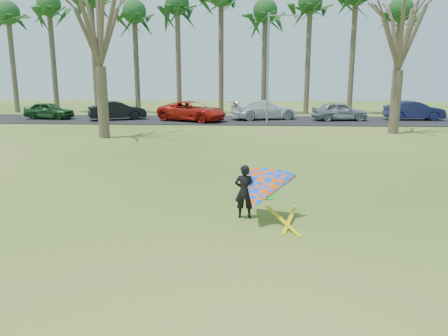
# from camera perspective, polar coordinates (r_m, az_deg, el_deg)

# --- Properties ---
(ground) EXTENTS (100.00, 100.00, 0.00)m
(ground) POSITION_cam_1_polar(r_m,az_deg,el_deg) (11.35, -0.61, -7.62)
(ground) COLOR #215A13
(ground) RESTS_ON ground
(parking_strip) EXTENTS (46.00, 7.00, 0.06)m
(parking_strip) POSITION_cam_1_polar(r_m,az_deg,el_deg) (35.85, 2.20, 6.26)
(parking_strip) COLOR black
(parking_strip) RESTS_ON ground
(palm_0) EXTENTS (4.84, 4.84, 10.84)m
(palm_0) POSITION_cam_1_polar(r_m,az_deg,el_deg) (47.74, -26.39, 17.56)
(palm_0) COLOR #493D2C
(palm_0) RESTS_ON ground
(palm_1) EXTENTS (4.84, 4.84, 11.54)m
(palm_1) POSITION_cam_1_polar(r_m,az_deg,el_deg) (46.05, -21.90, 19.03)
(palm_1) COLOR #4C3D2E
(palm_1) RESTS_ON ground
(palm_3) EXTENTS (4.84, 4.84, 10.84)m
(palm_3) POSITION_cam_1_polar(r_m,az_deg,el_deg) (43.32, -11.64, 19.20)
(palm_3) COLOR #49382C
(palm_3) RESTS_ON ground
(palm_4) EXTENTS (4.84, 4.84, 11.54)m
(palm_4) POSITION_cam_1_polar(r_m,az_deg,el_deg) (42.60, -6.13, 20.42)
(palm_4) COLOR brown
(palm_4) RESTS_ON ground
(palm_6) EXTENTS (4.84, 4.84, 10.84)m
(palm_6) POSITION_cam_1_polar(r_m,az_deg,el_deg) (41.99, 5.40, 19.62)
(palm_6) COLOR #483C2B
(palm_6) RESTS_ON ground
(palm_7) EXTENTS (4.84, 4.84, 11.54)m
(palm_7) POSITION_cam_1_polar(r_m,az_deg,el_deg) (42.38, 11.19, 20.30)
(palm_7) COLOR brown
(palm_7) RESTS_ON ground
(palm_9) EXTENTS (4.84, 4.84, 10.84)m
(palm_9) POSITION_cam_1_polar(r_m,az_deg,el_deg) (44.01, 22.10, 18.47)
(palm_9) COLOR #49392C
(palm_9) RESTS_ON ground
(bare_tree_left) EXTENTS (6.60, 6.60, 9.70)m
(bare_tree_left) POSITION_cam_1_polar(r_m,az_deg,el_deg) (27.26, -16.18, 18.35)
(bare_tree_left) COLOR brown
(bare_tree_left) RESTS_ON ground
(bare_tree_right) EXTENTS (6.27, 6.27, 9.21)m
(bare_tree_right) POSITION_cam_1_polar(r_m,az_deg,el_deg) (30.21, 22.20, 16.65)
(bare_tree_right) COLOR #46352A
(bare_tree_right) RESTS_ON ground
(streetlight) EXTENTS (2.28, 0.18, 8.00)m
(streetlight) POSITION_cam_1_polar(r_m,az_deg,el_deg) (32.67, 6.05, 13.39)
(streetlight) COLOR gray
(streetlight) RESTS_ON ground
(car_0) EXTENTS (4.25, 2.20, 1.38)m
(car_0) POSITION_cam_1_polar(r_m,az_deg,el_deg) (39.32, -21.88, 6.98)
(car_0) COLOR #1A411C
(car_0) RESTS_ON parking_strip
(car_1) EXTENTS (4.80, 3.35, 1.50)m
(car_1) POSITION_cam_1_polar(r_m,az_deg,el_deg) (36.92, -13.78, 7.31)
(car_1) COLOR black
(car_1) RESTS_ON parking_strip
(car_2) EXTENTS (6.12, 4.66, 1.54)m
(car_2) POSITION_cam_1_polar(r_m,az_deg,el_deg) (35.12, -4.18, 7.42)
(car_2) COLOR #B1170E
(car_2) RESTS_ON parking_strip
(car_3) EXTENTS (5.91, 3.96, 1.59)m
(car_3) POSITION_cam_1_polar(r_m,az_deg,el_deg) (36.39, 5.18, 7.61)
(car_3) COLOR white
(car_3) RESTS_ON parking_strip
(car_4) EXTENTS (4.52, 2.24, 1.48)m
(car_4) POSITION_cam_1_polar(r_m,az_deg,el_deg) (36.58, 14.86, 7.19)
(car_4) COLOR gray
(car_4) RESTS_ON parking_strip
(car_5) EXTENTS (4.63, 1.62, 1.53)m
(car_5) POSITION_cam_1_polar(r_m,az_deg,el_deg) (38.91, 23.56, 6.90)
(car_5) COLOR #171A45
(car_5) RESTS_ON parking_strip
(kite_flyer) EXTENTS (2.13, 2.39, 2.02)m
(kite_flyer) POSITION_cam_1_polar(r_m,az_deg,el_deg) (11.56, 4.76, -2.93)
(kite_flyer) COLOR black
(kite_flyer) RESTS_ON ground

